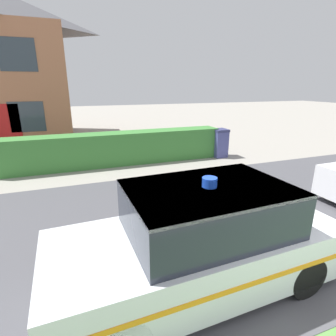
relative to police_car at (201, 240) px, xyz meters
name	(u,v)px	position (x,y,z in m)	size (l,w,h in m)	color
road_strip	(219,214)	(1.43, 1.82, -0.74)	(28.00, 6.14, 0.01)	#4C4C51
garden_hedge	(117,149)	(-0.04, 6.72, -0.15)	(8.05, 0.87, 1.18)	#3D7F38
police_car	(201,240)	(0.00, 0.00, 0.00)	(4.18, 1.81, 1.66)	black
wheelie_bin	(219,143)	(4.10, 6.35, -0.16)	(0.57, 0.61, 1.15)	#474C8C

